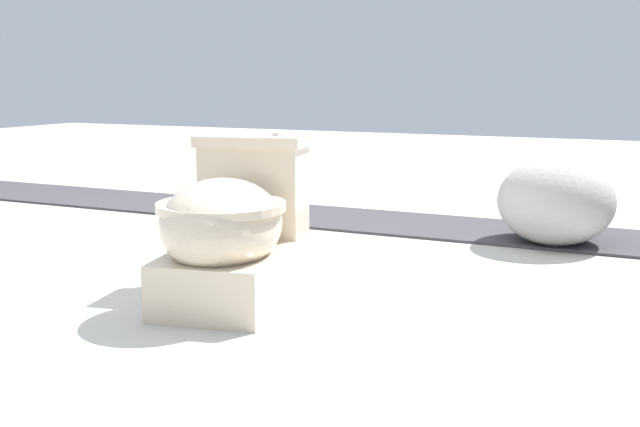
% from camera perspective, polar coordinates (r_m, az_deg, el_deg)
% --- Properties ---
extents(ground_plane, '(14.00, 14.00, 0.00)m').
position_cam_1_polar(ground_plane, '(2.51, -8.96, -5.92)').
color(ground_plane, beige).
extents(gravel_strip, '(0.56, 8.00, 0.01)m').
position_cam_1_polar(gravel_strip, '(3.54, 10.27, -1.09)').
color(gravel_strip, '#423F44').
rests_on(gravel_strip, ground).
extents(toilet, '(0.69, 0.49, 0.52)m').
position_cam_1_polar(toilet, '(2.37, -6.65, -1.37)').
color(toilet, beige).
rests_on(toilet, ground).
extents(boulder_far, '(0.68, 0.67, 0.37)m').
position_cam_1_polar(boulder_far, '(3.29, 17.52, 0.89)').
color(boulder_far, '#B7B2AD').
rests_on(boulder_far, ground).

